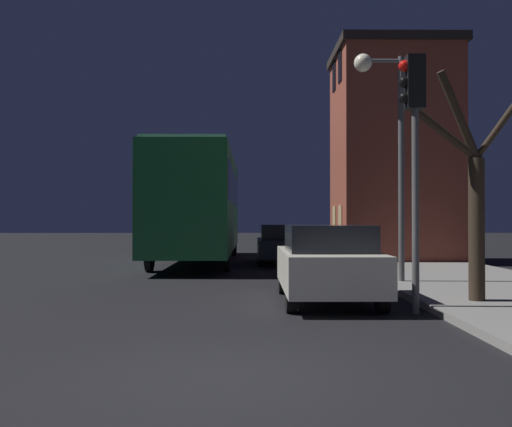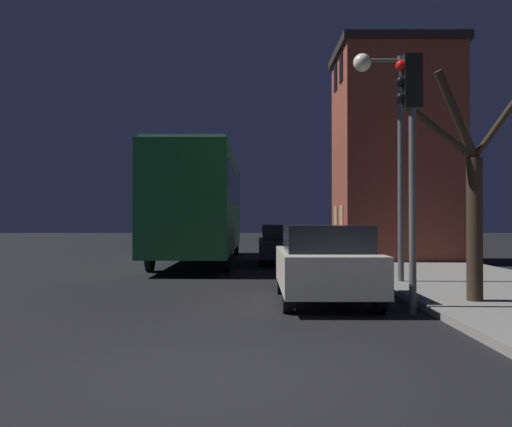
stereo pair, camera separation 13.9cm
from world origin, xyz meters
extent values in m
plane|color=black|center=(0.00, 0.00, 0.00)|extent=(120.00, 120.00, 0.00)
cube|color=brown|center=(5.42, 15.37, 3.91)|extent=(4.15, 3.94, 7.55)
cube|color=black|center=(5.42, 15.37, 7.84)|extent=(4.39, 4.18, 0.30)
cube|color=#E5C67F|center=(3.32, 14.64, 1.53)|extent=(0.03, 0.70, 1.10)
cube|color=#E5C67F|center=(3.32, 16.10, 1.53)|extent=(0.03, 0.70, 1.10)
cube|color=black|center=(3.32, 14.64, 7.09)|extent=(0.03, 0.70, 1.10)
cube|color=black|center=(3.32, 16.10, 7.09)|extent=(0.03, 0.70, 1.10)
cylinder|color=#4C4C4C|center=(3.65, 7.55, 2.78)|extent=(0.14, 0.14, 5.29)
cylinder|color=#4C4C4C|center=(3.20, 7.55, 5.33)|extent=(0.90, 0.09, 0.09)
sphere|color=#F4EAC6|center=(2.75, 7.55, 5.28)|extent=(0.43, 0.43, 0.43)
cylinder|color=#4C4C4C|center=(2.87, 3.69, 1.72)|extent=(0.12, 0.12, 3.44)
cube|color=black|center=(2.87, 3.69, 3.89)|extent=(0.30, 0.24, 0.90)
sphere|color=red|center=(2.69, 3.69, 4.16)|extent=(0.20, 0.20, 0.20)
sphere|color=black|center=(2.69, 3.69, 3.89)|extent=(0.20, 0.20, 0.20)
sphere|color=black|center=(2.69, 3.69, 3.62)|extent=(0.20, 0.20, 0.20)
cylinder|color=#2D2319|center=(4.15, 4.33, 1.41)|extent=(0.28, 0.28, 2.55)
cylinder|color=#2D2319|center=(4.26, 4.90, 3.04)|extent=(0.39, 1.25, 0.85)
cylinder|color=#2D2319|center=(3.77, 4.16, 3.41)|extent=(0.93, 0.53, 1.54)
cylinder|color=#2D2319|center=(4.53, 4.08, 3.31)|extent=(0.90, 0.66, 1.33)
cylinder|color=#2D2319|center=(3.51, 4.30, 3.16)|extent=(1.36, 0.22, 1.08)
cube|color=#1E6B33|center=(-1.77, 15.14, 2.13)|extent=(2.51, 11.70, 3.29)
cube|color=black|center=(-1.77, 15.14, 2.72)|extent=(2.53, 10.77, 1.19)
cube|color=#B2B2B2|center=(-1.77, 15.14, 3.83)|extent=(2.39, 11.12, 0.12)
cylinder|color=black|center=(-0.61, 18.94, 0.48)|extent=(0.18, 0.96, 0.96)
cylinder|color=black|center=(-2.94, 18.94, 0.48)|extent=(0.18, 0.96, 0.96)
cylinder|color=black|center=(-0.61, 11.33, 0.48)|extent=(0.18, 0.96, 0.96)
cylinder|color=black|center=(-2.94, 11.33, 0.48)|extent=(0.18, 0.96, 0.96)
cube|color=beige|center=(1.56, 5.06, 0.63)|extent=(1.72, 3.82, 0.70)
cube|color=black|center=(1.56, 4.87, 1.23)|extent=(1.51, 1.99, 0.49)
cylinder|color=black|center=(2.33, 6.30, 0.28)|extent=(0.18, 0.57, 0.57)
cylinder|color=black|center=(0.79, 6.30, 0.28)|extent=(0.18, 0.57, 0.57)
cylinder|color=black|center=(2.33, 3.81, 0.28)|extent=(0.18, 0.57, 0.57)
cylinder|color=black|center=(0.79, 3.81, 0.28)|extent=(0.18, 0.57, 0.57)
cube|color=black|center=(1.26, 14.47, 0.58)|extent=(1.80, 3.99, 0.59)
cube|color=black|center=(1.26, 14.27, 1.13)|extent=(1.58, 2.08, 0.52)
cylinder|color=black|center=(2.07, 15.77, 0.28)|extent=(0.18, 0.56, 0.56)
cylinder|color=black|center=(0.45, 15.77, 0.28)|extent=(0.18, 0.56, 0.56)
cylinder|color=black|center=(2.07, 13.17, 0.28)|extent=(0.18, 0.56, 0.56)
cylinder|color=black|center=(0.45, 13.17, 0.28)|extent=(0.18, 0.56, 0.56)
camera|label=1|loc=(0.11, -5.82, 1.58)|focal=40.00mm
camera|label=2|loc=(0.25, -5.82, 1.58)|focal=40.00mm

